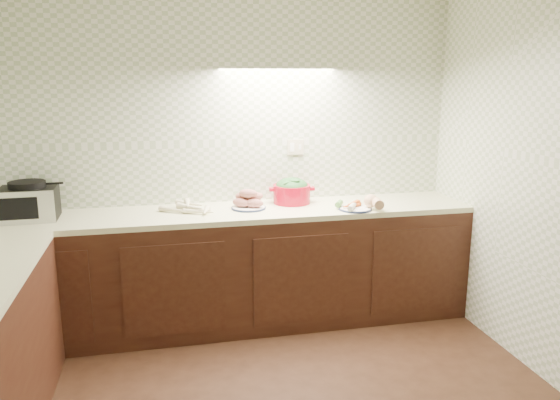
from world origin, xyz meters
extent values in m
cube|color=#9FB08C|center=(0.00, 1.78, 1.30)|extent=(3.60, 0.05, 2.60)
cube|color=beige|center=(0.55, 1.79, 1.32)|extent=(0.13, 0.01, 0.12)
cube|color=black|center=(0.00, 1.50, 0.43)|extent=(3.60, 0.60, 0.86)
cube|color=beige|center=(0.00, 1.50, 0.88)|extent=(3.60, 0.60, 0.04)
cube|color=black|center=(-1.41, 1.55, 1.01)|extent=(0.38, 0.29, 0.22)
cube|color=#B8B9BE|center=(-1.40, 1.41, 1.01)|extent=(0.37, 0.02, 0.22)
cube|color=black|center=(-1.40, 1.41, 1.01)|extent=(0.24, 0.01, 0.15)
cylinder|color=black|center=(-1.41, 1.55, 1.15)|extent=(0.25, 0.25, 0.04)
cone|color=beige|center=(-0.25, 1.51, 0.92)|extent=(0.20, 0.17, 0.05)
cone|color=beige|center=(-0.44, 1.57, 0.92)|extent=(0.06, 0.19, 0.05)
cone|color=beige|center=(-0.25, 1.45, 0.92)|extent=(0.16, 0.18, 0.04)
cone|color=beige|center=(-0.19, 1.50, 0.92)|extent=(0.13, 0.22, 0.04)
cone|color=beige|center=(-0.42, 1.51, 0.92)|extent=(0.19, 0.15, 0.04)
cone|color=beige|center=(-0.41, 1.46, 0.94)|extent=(0.15, 0.22, 0.05)
cone|color=beige|center=(-0.38, 1.56, 0.95)|extent=(0.12, 0.21, 0.05)
cone|color=beige|center=(-0.23, 1.55, 0.94)|extent=(0.09, 0.20, 0.04)
cylinder|color=#1A2446|center=(0.13, 1.53, 0.91)|extent=(0.26, 0.26, 0.01)
cylinder|color=white|center=(0.13, 1.53, 0.91)|extent=(0.24, 0.24, 0.02)
ellipsoid|color=#A86058|center=(0.07, 1.53, 0.95)|extent=(0.16, 0.12, 0.07)
ellipsoid|color=#A86058|center=(0.16, 1.49, 0.95)|extent=(0.16, 0.12, 0.07)
ellipsoid|color=#A86058|center=(0.14, 1.57, 0.95)|extent=(0.16, 0.12, 0.07)
ellipsoid|color=#A86058|center=(0.10, 1.57, 0.99)|extent=(0.16, 0.12, 0.07)
ellipsoid|color=#A86058|center=(0.17, 1.55, 0.99)|extent=(0.16, 0.12, 0.07)
ellipsoid|color=#A86058|center=(0.12, 1.52, 1.02)|extent=(0.16, 0.12, 0.07)
cylinder|color=black|center=(0.17, 1.65, 0.92)|extent=(0.13, 0.13, 0.05)
sphere|color=maroon|center=(0.16, 1.65, 0.96)|extent=(0.07, 0.07, 0.07)
sphere|color=silver|center=(0.20, 1.66, 0.96)|extent=(0.04, 0.04, 0.04)
cylinder|color=#AB081F|center=(0.49, 1.64, 0.97)|extent=(0.32, 0.32, 0.14)
cube|color=#AB081F|center=(0.33, 1.66, 1.01)|extent=(0.04, 0.07, 0.02)
cube|color=#AB081F|center=(0.64, 1.62, 1.01)|extent=(0.04, 0.07, 0.02)
ellipsoid|color=#316F2C|center=(0.49, 1.64, 1.03)|extent=(0.26, 0.26, 0.14)
cylinder|color=#1A2446|center=(0.90, 1.32, 0.91)|extent=(0.25, 0.25, 0.01)
cylinder|color=white|center=(0.90, 1.32, 0.91)|extent=(0.23, 0.23, 0.02)
cone|color=#C84F17|center=(0.86, 1.33, 0.93)|extent=(0.12, 0.11, 0.03)
cone|color=#C84F17|center=(0.87, 1.34, 0.93)|extent=(0.13, 0.11, 0.03)
cone|color=#C84F17|center=(0.87, 1.37, 0.93)|extent=(0.14, 0.07, 0.03)
cone|color=#C84F17|center=(0.91, 1.35, 0.95)|extent=(0.13, 0.11, 0.03)
cone|color=#C84F17|center=(0.90, 1.32, 0.95)|extent=(0.14, 0.09, 0.03)
cylinder|color=silver|center=(0.86, 1.29, 0.94)|extent=(0.12, 0.16, 0.04)
cylinder|color=#3C7D34|center=(0.79, 1.40, 0.94)|extent=(0.09, 0.10, 0.04)
camera|label=1|loc=(-0.50, -2.40, 1.88)|focal=35.00mm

